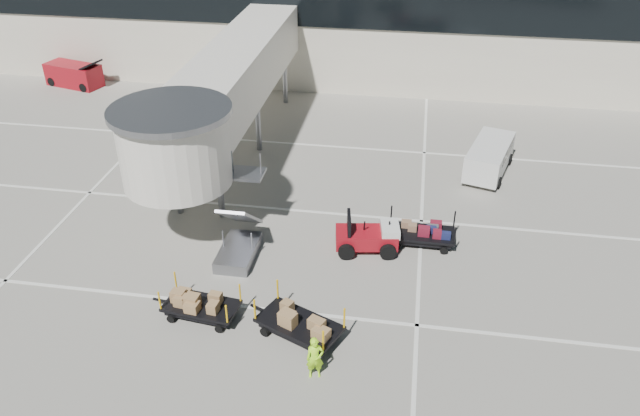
# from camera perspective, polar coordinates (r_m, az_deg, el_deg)

# --- Properties ---
(ground) EXTENTS (140.00, 140.00, 0.00)m
(ground) POSITION_cam_1_polar(r_m,az_deg,el_deg) (22.05, -7.42, -12.37)
(ground) COLOR gray
(ground) RESTS_ON ground
(lane_markings) EXTENTS (40.00, 30.00, 0.02)m
(lane_markings) POSITION_cam_1_polar(r_m,az_deg,el_deg) (29.37, -3.80, 0.28)
(lane_markings) COLOR silver
(lane_markings) RESTS_ON ground
(terminal) EXTENTS (64.00, 12.11, 15.20)m
(terminal) POSITION_cam_1_polar(r_m,az_deg,el_deg) (46.73, 2.15, 17.71)
(terminal) COLOR beige
(terminal) RESTS_ON ground
(jet_bridge) EXTENTS (5.70, 20.40, 6.03)m
(jet_bridge) POSITION_cam_1_polar(r_m,az_deg,el_deg) (30.88, -8.97, 10.40)
(jet_bridge) COLOR silver
(jet_bridge) RESTS_ON ground
(baggage_tug) EXTENTS (2.76, 2.00, 1.70)m
(baggage_tug) POSITION_cam_1_polar(r_m,az_deg,el_deg) (26.04, 4.43, -2.64)
(baggage_tug) COLOR maroon
(baggage_tug) RESTS_ON ground
(suitcase_cart) EXTENTS (3.45, 1.42, 1.35)m
(suitcase_cart) POSITION_cam_1_polar(r_m,az_deg,el_deg) (26.76, 9.18, -2.33)
(suitcase_cart) COLOR black
(suitcase_cart) RESTS_ON ground
(box_cart_near) EXTENTS (3.61, 2.53, 1.42)m
(box_cart_near) POSITION_cam_1_polar(r_m,az_deg,el_deg) (21.93, -2.14, -10.46)
(box_cart_near) COLOR black
(box_cart_near) RESTS_ON ground
(box_cart_far) EXTENTS (3.35, 1.65, 1.29)m
(box_cart_far) POSITION_cam_1_polar(r_m,az_deg,el_deg) (23.01, -10.69, -8.79)
(box_cart_far) COLOR black
(box_cart_far) RESTS_ON ground
(ground_worker) EXTENTS (0.65, 0.51, 1.56)m
(ground_worker) POSITION_cam_1_polar(r_m,az_deg,el_deg) (20.36, -0.47, -13.54)
(ground_worker) COLOR #A8FC1A
(ground_worker) RESTS_ON ground
(minivan) EXTENTS (2.80, 4.52, 1.60)m
(minivan) POSITION_cam_1_polar(r_m,az_deg,el_deg) (32.95, 15.28, 4.71)
(minivan) COLOR silver
(minivan) RESTS_ON ground
(belt_loader) EXTENTS (4.33, 2.53, 1.97)m
(belt_loader) POSITION_cam_1_polar(r_m,az_deg,el_deg) (46.64, -21.56, 11.25)
(belt_loader) COLOR maroon
(belt_loader) RESTS_ON ground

